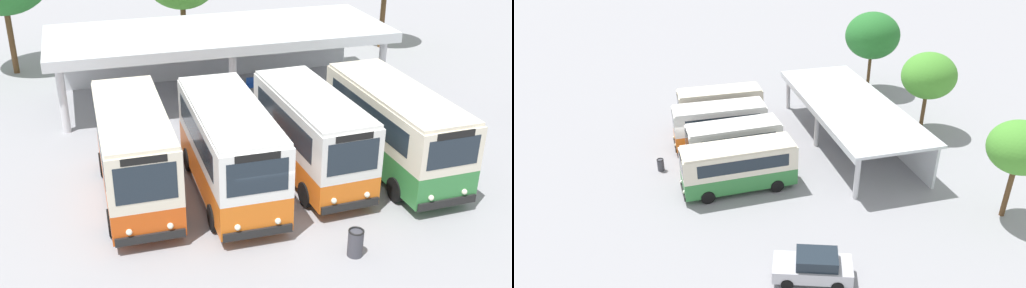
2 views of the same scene
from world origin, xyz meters
TOP-DOWN VIEW (x-y plane):
  - ground_plane at (0.00, 0.00)m, footprint 180.00×180.00m
  - city_bus_nearest_orange at (-3.80, 2.91)m, footprint 2.40×6.99m
  - city_bus_second_in_row at (-0.56, 2.33)m, footprint 2.50×7.18m
  - city_bus_middle_cream at (2.68, 2.81)m, footprint 2.58×6.86m
  - city_bus_fourth_amber at (5.93, 2.48)m, footprint 2.64×7.64m
  - terminal_canopy at (1.42, 12.93)m, footprint 16.44×6.35m
  - waiting_chair_end_by_column at (0.91, 11.77)m, footprint 0.45×0.45m
  - waiting_chair_second_from_end at (1.58, 11.79)m, footprint 0.45×0.45m
  - waiting_chair_middle_seat at (2.25, 11.70)m, footprint 0.45×0.45m
  - waiting_chair_fourth_seat at (2.92, 11.78)m, footprint 0.45×0.45m
  - litter_bin_apron at (2.15, -2.47)m, footprint 0.49×0.49m

SIDE VIEW (x-z plane):
  - ground_plane at x=0.00m, z-range 0.00..0.00m
  - litter_bin_apron at x=2.15m, z-range 0.01..0.91m
  - waiting_chair_end_by_column at x=0.91m, z-range 0.09..0.95m
  - waiting_chair_second_from_end at x=1.58m, z-range 0.09..0.95m
  - waiting_chair_middle_seat at x=2.25m, z-range 0.09..0.95m
  - waiting_chair_fourth_seat at x=2.92m, z-range 0.09..0.95m
  - city_bus_fourth_amber at x=5.93m, z-range 0.17..3.42m
  - city_bus_middle_cream at x=2.68m, z-range 0.17..3.43m
  - city_bus_second_in_row at x=-0.56m, z-range 0.17..3.54m
  - city_bus_nearest_orange at x=-3.80m, z-range 0.17..3.57m
  - terminal_canopy at x=1.42m, z-range 1.00..4.40m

